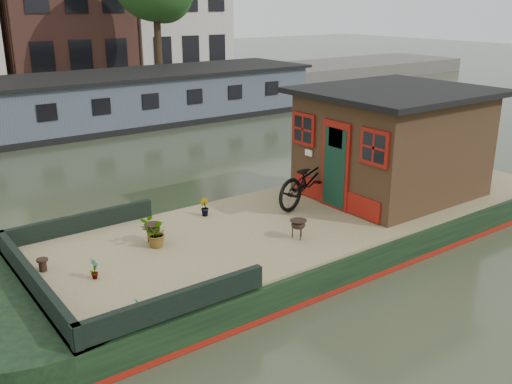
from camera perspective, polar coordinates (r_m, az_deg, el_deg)
ground at (r=12.45m, az=6.23°, el=-4.76°), size 120.00×120.00×0.00m
houseboat_hull at (r=11.55m, az=1.35°, el=-5.09°), size 14.01×4.02×0.60m
houseboat_deck at (r=12.21m, az=6.33°, el=-2.07°), size 11.80×3.80×0.05m
bow_bulwark at (r=9.70m, az=-16.54°, el=-7.11°), size 3.00×4.00×0.35m
cabin at (r=13.38m, az=13.49°, el=4.97°), size 4.00×3.50×2.42m
bicycle at (r=12.54m, az=5.42°, el=1.37°), size 2.27×1.21×1.13m
potted_plant_a at (r=9.57m, az=-15.88°, el=-7.38°), size 0.21×0.23×0.36m
potted_plant_b at (r=11.89m, az=-5.20°, el=-1.52°), size 0.19×0.22×0.37m
potted_plant_c at (r=10.48m, az=-10.07°, el=-4.09°), size 0.49×0.43×0.54m
potted_plant_e at (r=8.31m, az=-11.78°, el=-11.29°), size 0.16×0.20×0.33m
brazier_front at (r=10.76m, az=4.24°, el=-3.71°), size 0.44×0.44×0.36m
brazier_rear at (r=10.72m, az=-10.24°, el=-4.06°), size 0.43×0.43×0.37m
bollard_port at (r=10.13m, az=-20.55°, el=-6.85°), size 0.19×0.19×0.22m
bollard_stbd at (r=8.24m, az=-13.93°, el=-12.29°), size 0.18×0.18×0.20m
far_houseboat at (r=24.02m, az=-16.95°, el=8.31°), size 20.40×4.40×2.11m
quay at (r=30.24m, az=-21.13°, el=8.83°), size 60.00×6.00×0.90m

